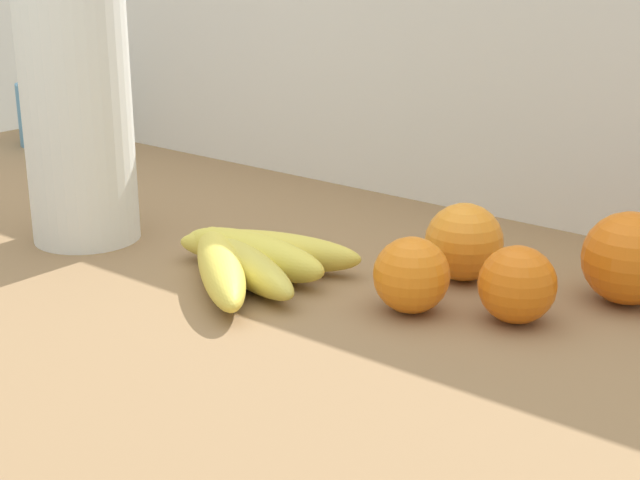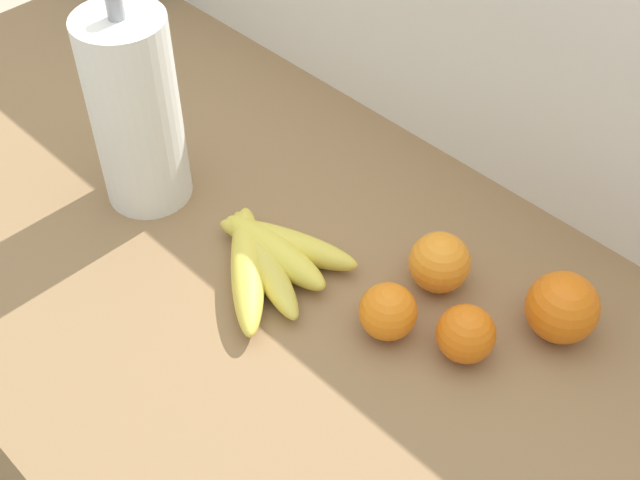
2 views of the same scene
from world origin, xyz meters
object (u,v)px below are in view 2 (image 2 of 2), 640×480
at_px(banana_bunch, 268,257).
at_px(orange_far_right, 466,334).
at_px(orange_right, 388,312).
at_px(paper_towel_roll, 136,112).
at_px(orange_center, 439,262).
at_px(orange_back_right, 562,307).

height_order(banana_bunch, orange_far_right, orange_far_right).
height_order(orange_right, paper_towel_roll, paper_towel_roll).
xyz_separation_m(orange_right, orange_center, (-0.01, 0.10, 0.00)).
bearing_deg(orange_back_right, orange_center, -164.15).
xyz_separation_m(orange_back_right, paper_towel_roll, (-0.51, -0.18, 0.09)).
height_order(orange_right, orange_center, orange_center).
bearing_deg(orange_back_right, banana_bunch, -151.06).
relative_size(orange_far_right, paper_towel_roll, 0.23).
xyz_separation_m(orange_right, paper_towel_roll, (-0.38, -0.05, 0.10)).
relative_size(orange_back_right, orange_far_right, 1.25).
relative_size(banana_bunch, orange_center, 2.65).
relative_size(banana_bunch, orange_right, 2.93).
distance_m(banana_bunch, orange_back_right, 0.34).
relative_size(orange_right, orange_center, 0.90).
height_order(banana_bunch, orange_back_right, orange_back_right).
bearing_deg(orange_far_right, orange_right, -155.39).
distance_m(orange_back_right, orange_center, 0.15).
xyz_separation_m(orange_center, paper_towel_roll, (-0.37, -0.14, 0.09)).
bearing_deg(orange_far_right, paper_towel_roll, -169.50).
bearing_deg(orange_far_right, banana_bunch, -164.62).
bearing_deg(orange_right, orange_far_right, 24.61).
bearing_deg(banana_bunch, orange_right, 10.55).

